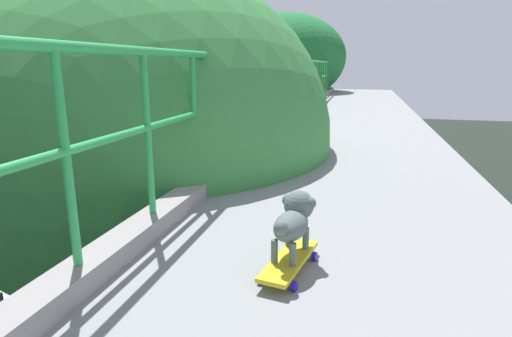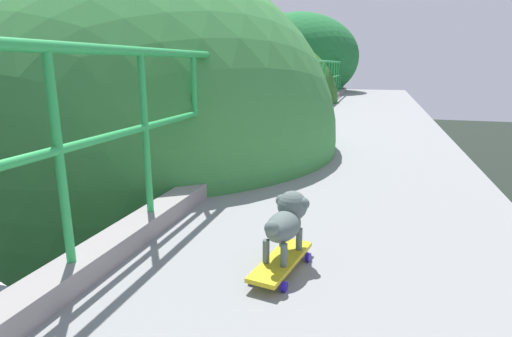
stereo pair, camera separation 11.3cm
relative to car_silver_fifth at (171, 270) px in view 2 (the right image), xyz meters
The scene contains 8 objects.
car_silver_fifth is the anchor object (origin of this frame).
car_red_taxi_sixth 4.94m from the car_silver_fifth, 139.47° to the left, with size 1.99×4.26×1.39m.
city_bus 17.59m from the car_silver_fifth, 102.53° to the left, with size 2.74×10.06×3.07m.
roadside_tree_mid 8.70m from the car_silver_fifth, 62.49° to the right, with size 4.95×4.95×8.46m.
roadside_tree_far 6.17m from the car_silver_fifth, 23.81° to the left, with size 4.29×4.29×7.95m.
roadside_tree_farthest 9.64m from the car_silver_fifth, 66.16° to the left, with size 4.83×4.83×9.19m.
toy_skateboard 11.87m from the car_silver_fifth, 57.84° to the right, with size 0.27×0.56×0.08m.
small_dog 11.91m from the car_silver_fifth, 57.56° to the right, with size 0.23×0.43×0.33m.
Camera 2 is at (1.17, 0.35, 7.17)m, focal length 28.99 mm.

